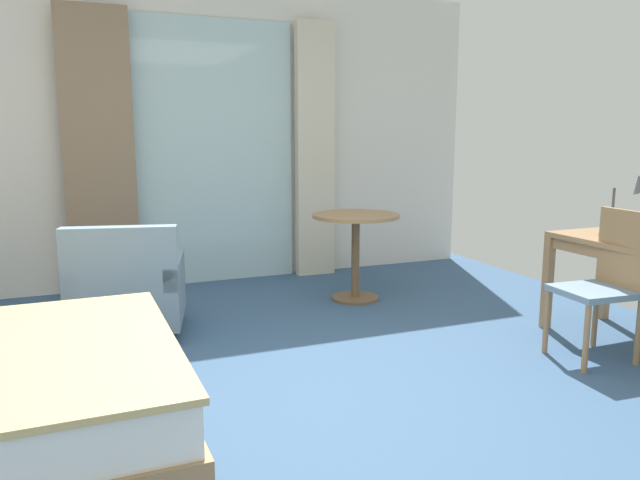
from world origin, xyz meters
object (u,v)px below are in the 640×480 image
object	(u,v)px
desk_chair	(606,278)
desk_lamp	(634,193)
round_cafe_table	(356,236)
armchair_by_window	(128,291)

from	to	relation	value
desk_chair	desk_lamp	size ratio (longest dim) A/B	2.11
round_cafe_table	desk_chair	bearing A→B (deg)	-65.20
desk_chair	armchair_by_window	xyz separation A→B (m)	(-2.77, 1.59, -0.19)
desk_chair	armchair_by_window	world-z (taller)	desk_chair
desk_chair	round_cafe_table	world-z (taller)	desk_chair
armchair_by_window	desk_lamp	bearing A→B (deg)	-23.39
desk_chair	armchair_by_window	size ratio (longest dim) A/B	1.07
desk_lamp	round_cafe_table	distance (m)	2.15
round_cafe_table	desk_lamp	bearing A→B (deg)	-52.15
desk_lamp	desk_chair	bearing A→B (deg)	-154.26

